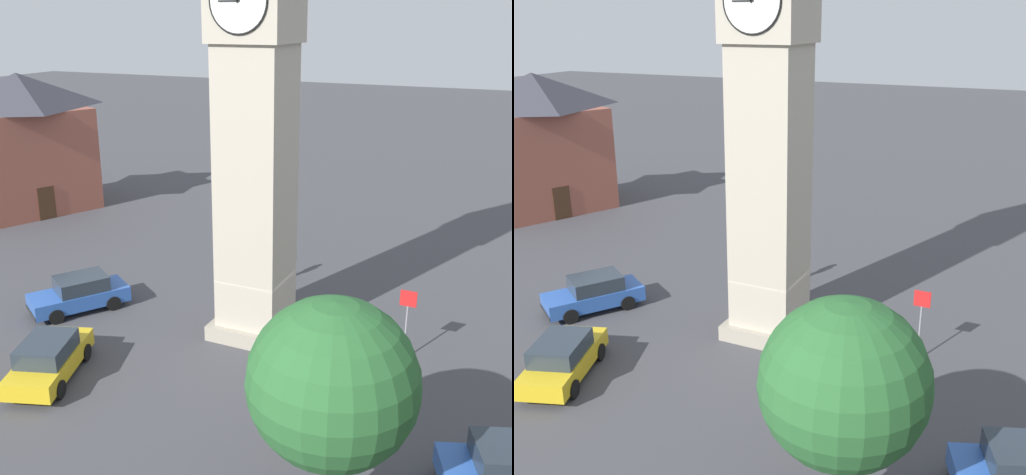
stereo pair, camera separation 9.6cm
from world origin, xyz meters
The scene contains 8 objects.
ground_plane centered at (0.00, 0.00, 0.00)m, with size 200.00×200.00×0.00m, color #424247.
clock_tower centered at (0.00, 0.00, 11.65)m, with size 3.69×3.69×19.94m.
car_blue_kerb centered at (5.15, 6.13, 0.76)m, with size 2.94×4.45×1.53m.
car_silver_kerb centered at (7.80, 1.35, 0.76)m, with size 3.67×4.38×1.53m.
pedestrian centered at (0.87, -5.66, 1.01)m, with size 0.24×0.56×1.69m.
tree centered at (-5.82, 8.43, 4.03)m, with size 4.08×4.08×6.09m.
building_terrace_right centered at (20.54, -9.15, 4.51)m, with size 8.20×9.68×8.85m.
road_sign centered at (-5.91, -0.27, 1.90)m, with size 0.60×0.07×2.80m.
Camera 2 is at (-9.51, 20.44, 11.99)m, focal length 43.68 mm.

